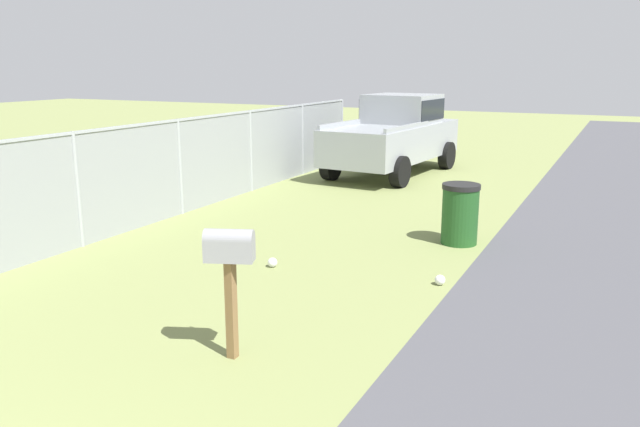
# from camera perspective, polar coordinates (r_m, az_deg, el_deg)

# --- Properties ---
(mailbox) EXTENTS (0.36, 0.52, 1.34)m
(mailbox) POSITION_cam_1_polar(r_m,az_deg,el_deg) (6.24, -8.13, -3.81)
(mailbox) COLOR brown
(mailbox) RESTS_ON ground
(pickup_truck) EXTENTS (5.05, 2.51, 2.09)m
(pickup_truck) POSITION_cam_1_polar(r_m,az_deg,el_deg) (17.21, 6.76, 7.24)
(pickup_truck) COLOR #93999E
(pickup_truck) RESTS_ON ground
(trash_bin) EXTENTS (0.62, 0.62, 1.00)m
(trash_bin) POSITION_cam_1_polar(r_m,az_deg,el_deg) (10.61, 12.46, -0.02)
(trash_bin) COLOR #1E4C1E
(trash_bin) RESTS_ON ground
(fence_section) EXTENTS (18.12, 0.07, 1.87)m
(fence_section) POSITION_cam_1_polar(r_m,az_deg,el_deg) (11.69, -16.40, 3.47)
(fence_section) COLOR #9EA3A8
(fence_section) RESTS_ON ground
(litter_cup_near_hydrant) EXTENTS (0.13, 0.13, 0.08)m
(litter_cup_near_hydrant) POSITION_cam_1_polar(r_m,az_deg,el_deg) (10.39, -7.82, -2.74)
(litter_cup_near_hydrant) COLOR white
(litter_cup_near_hydrant) RESTS_ON ground
(litter_bag_midfield_a) EXTENTS (0.14, 0.14, 0.14)m
(litter_bag_midfield_a) POSITION_cam_1_polar(r_m,az_deg,el_deg) (8.68, 10.73, -5.89)
(litter_bag_midfield_a) COLOR silver
(litter_bag_midfield_a) RESTS_ON ground
(litter_bag_far_scatter) EXTENTS (0.14, 0.14, 0.14)m
(litter_bag_far_scatter) POSITION_cam_1_polar(r_m,az_deg,el_deg) (9.28, -4.29, -4.40)
(litter_bag_far_scatter) COLOR silver
(litter_bag_far_scatter) RESTS_ON ground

